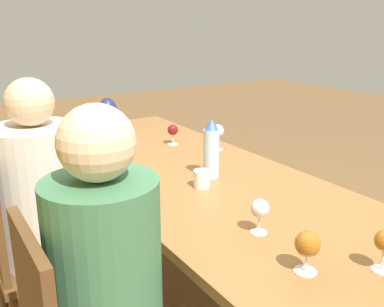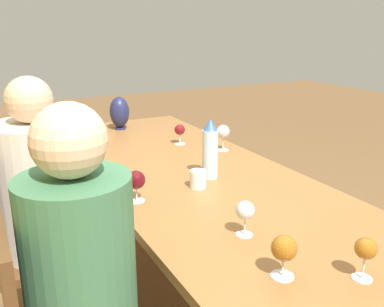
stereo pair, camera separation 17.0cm
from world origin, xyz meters
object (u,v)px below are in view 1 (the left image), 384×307
wine_glass_3 (218,132)px  person_near (111,298)px  chair_far (28,248)px  water_tumbler (202,179)px  person_far (45,210)px  wine_glass_1 (143,182)px  water_bottle (211,149)px  vase (108,114)px  wine_glass_4 (173,131)px  wine_glass_2 (308,245)px  wine_glass_0 (260,209)px

wine_glass_3 → person_near: bearing=131.7°
wine_glass_3 → chair_far: bearing=98.1°
person_near → water_tumbler: bearing=-52.9°
water_tumbler → person_far: (0.29, 0.65, -0.11)m
wine_glass_1 → water_bottle: bearing=-75.3°
vase → person_near: 1.88m
water_tumbler → wine_glass_4: size_ratio=0.65×
wine_glass_2 → wine_glass_3: bearing=-23.8°
water_bottle → person_near: size_ratio=0.23×
wine_glass_1 → person_far: 0.49m
wine_glass_4 → person_far: size_ratio=0.10×
chair_far → person_near: size_ratio=0.75×
wine_glass_3 → person_far: person_far is taller
wine_glass_4 → vase: bearing=20.6°
wine_glass_0 → wine_glass_4: size_ratio=1.04×
wine_glass_3 → wine_glass_1: bearing=123.4°
wine_glass_3 → wine_glass_4: (0.24, 0.17, -0.02)m
water_bottle → wine_glass_4: 0.63m
person_far → chair_far: bearing=90.0°
vase → wine_glass_3: vase is taller
water_bottle → wine_glass_3: 0.48m
vase → chair_far: (-0.96, 0.78, -0.36)m
water_bottle → wine_glass_4: bearing=-12.3°
wine_glass_3 → vase: bearing=25.3°
vase → wine_glass_2: size_ratio=1.72×
wine_glass_1 → person_far: size_ratio=0.11×
vase → wine_glass_1: vase is taller
water_tumbler → person_far: 0.72m
wine_glass_2 → chair_far: 1.26m
vase → wine_glass_3: 0.88m
water_tumbler → wine_glass_3: (0.46, -0.42, 0.07)m
wine_glass_0 → person_near: size_ratio=0.10×
chair_far → person_near: (-0.79, -0.09, 0.18)m
person_far → wine_glass_2: bearing=-153.3°
wine_glass_0 → wine_glass_1: wine_glass_1 is taller
person_near → wine_glass_2: bearing=-116.6°
wine_glass_2 → person_far: (1.05, 0.53, -0.17)m
wine_glass_2 → person_far: bearing=26.7°
wine_glass_3 → wine_glass_4: 0.30m
vase → person_far: (-0.96, 0.69, -0.20)m
wine_glass_2 → wine_glass_4: bearing=-14.2°
vase → wine_glass_3: (-0.79, -0.37, -0.01)m
water_tumbler → person_far: person_far is taller
wine_glass_0 → wine_glass_4: wine_glass_0 is taller
wine_glass_1 → person_near: (-0.47, 0.34, -0.15)m
wine_glass_0 → water_bottle: bearing=-18.0°
wine_glass_4 → chair_far: chair_far is taller
wine_glass_2 → water_tumbler: bearing=-9.0°
water_tumbler → vase: (1.25, -0.04, 0.08)m
wine_glass_1 → wine_glass_4: bearing=-37.7°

